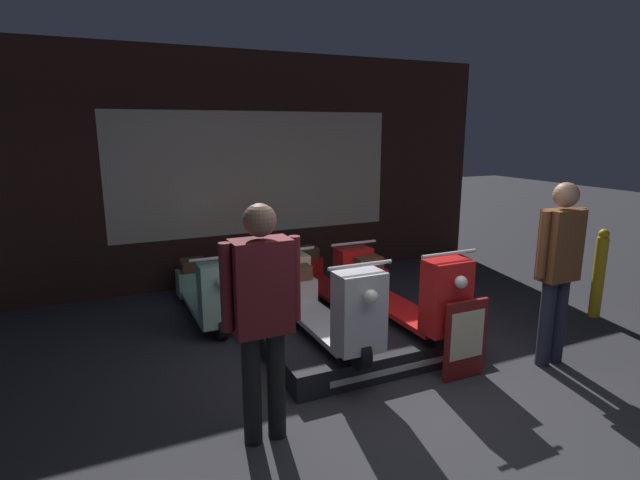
{
  "coord_description": "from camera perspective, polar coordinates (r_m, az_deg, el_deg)",
  "views": [
    {
      "loc": [
        -2.15,
        -2.73,
        2.18
      ],
      "look_at": [
        0.07,
        2.09,
        0.98
      ],
      "focal_mm": 28.0,
      "sensor_mm": 36.0,
      "label": 1
    }
  ],
  "objects": [
    {
      "name": "ground_plane",
      "position": [
        4.11,
        12.11,
        -19.63
      ],
      "size": [
        30.0,
        30.0,
        0.0
      ],
      "primitive_type": "plane",
      "color": "#2D2D33"
    },
    {
      "name": "shop_wall_back",
      "position": [
        7.18,
        -7.3,
        8.0
      ],
      "size": [
        7.36,
        0.09,
        3.2
      ],
      "color": "#331E19",
      "rests_on": "ground_plane"
    },
    {
      "name": "display_platform",
      "position": [
        5.09,
        4.84,
        -11.21
      ],
      "size": [
        1.95,
        1.35,
        0.23
      ],
      "color": "black",
      "rests_on": "ground_plane"
    },
    {
      "name": "scooter_display_left",
      "position": [
        4.67,
        0.67,
        -7.48
      ],
      "size": [
        0.57,
        1.8,
        0.9
      ],
      "color": "black",
      "rests_on": "display_platform"
    },
    {
      "name": "scooter_display_right",
      "position": [
        5.09,
        9.69,
        -5.95
      ],
      "size": [
        0.57,
        1.8,
        0.9
      ],
      "color": "black",
      "rests_on": "display_platform"
    },
    {
      "name": "scooter_backrow_0",
      "position": [
        5.93,
        -12.85,
        -5.73
      ],
      "size": [
        0.57,
        1.8,
        0.9
      ],
      "color": "black",
      "rests_on": "ground_plane"
    },
    {
      "name": "scooter_backrow_1",
      "position": [
        6.13,
        -5.59,
        -4.86
      ],
      "size": [
        0.57,
        1.8,
        0.9
      ],
      "color": "black",
      "rests_on": "ground_plane"
    },
    {
      "name": "scooter_backrow_2",
      "position": [
        6.41,
        1.09,
        -3.99
      ],
      "size": [
        0.57,
        1.8,
        0.9
      ],
      "color": "black",
      "rests_on": "ground_plane"
    },
    {
      "name": "person_left_browsing",
      "position": [
        3.41,
        -6.64,
        -7.66
      ],
      "size": [
        0.56,
        0.22,
        1.7
      ],
      "color": "black",
      "rests_on": "ground_plane"
    },
    {
      "name": "person_right_browsing",
      "position": [
        5.01,
        25.63,
        -2.34
      ],
      "size": [
        0.52,
        0.22,
        1.71
      ],
      "color": "#232838",
      "rests_on": "ground_plane"
    },
    {
      "name": "price_sign_board",
      "position": [
        4.62,
        16.29,
        -10.89
      ],
      "size": [
        0.43,
        0.04,
        0.72
      ],
      "color": "maroon",
      "rests_on": "ground_plane"
    },
    {
      "name": "street_bollard",
      "position": [
        6.63,
        29.26,
        -3.38
      ],
      "size": [
        0.13,
        0.13,
        1.05
      ],
      "color": "gold",
      "rests_on": "ground_plane"
    }
  ]
}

